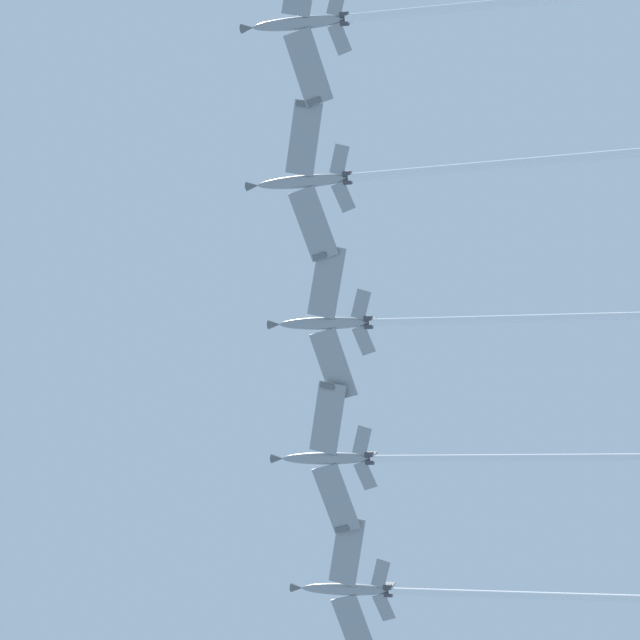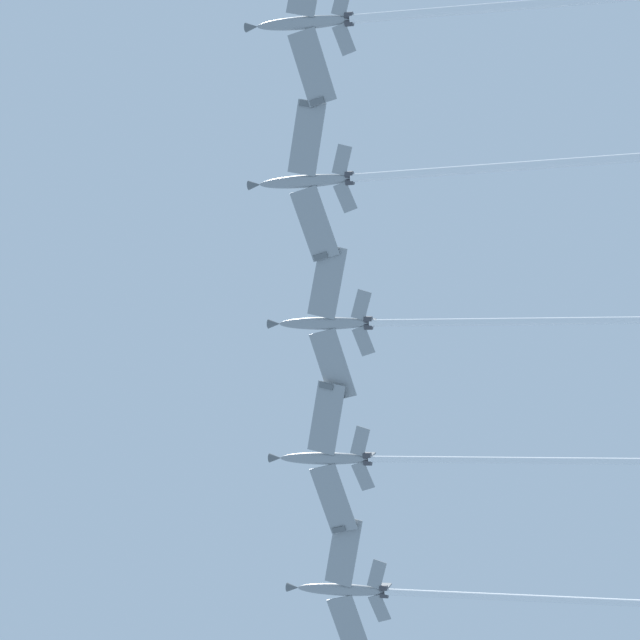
% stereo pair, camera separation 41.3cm
% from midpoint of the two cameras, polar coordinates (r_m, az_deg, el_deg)
% --- Properties ---
extents(jet_far_left, '(38.71, 35.10, 17.99)m').
position_cam_midpoint_polar(jet_far_left, '(165.36, 3.26, 12.50)').
color(jet_far_left, gray).
extents(jet_inner_left, '(38.26, 33.50, 17.21)m').
position_cam_midpoint_polar(jet_inner_left, '(166.50, 2.89, 6.01)').
color(jet_inner_left, gray).
extents(jet_centre, '(36.31, 32.84, 16.56)m').
position_cam_midpoint_polar(jet_centre, '(169.28, 2.87, -0.11)').
color(jet_centre, gray).
extents(jet_inner_right, '(40.16, 35.19, 19.01)m').
position_cam_midpoint_polar(jet_inner_right, '(172.04, 3.04, -5.77)').
color(jet_inner_right, gray).
extents(jet_far_right, '(40.10, 35.28, 18.68)m').
position_cam_midpoint_polar(jet_far_right, '(177.82, 3.97, -11.22)').
color(jet_far_right, gray).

